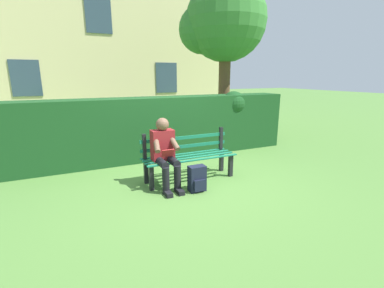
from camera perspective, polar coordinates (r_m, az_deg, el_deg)
The scene contains 7 objects.
ground at distance 5.01m, azimuth -0.49°, elevation -7.48°, with size 60.00×60.00×0.00m, color #517F38.
park_bench at distance 4.92m, azimuth -0.80°, elevation -2.61°, with size 1.70×0.50×0.88m.
person_seated at distance 4.54m, azimuth -5.73°, elevation -1.55°, with size 0.44×0.73×1.17m.
hedge_backdrop at distance 6.25m, azimuth -6.88°, elevation 3.70°, with size 6.52×0.74×1.49m.
tree at distance 8.53m, azimuth 6.33°, elevation 23.99°, with size 2.43×2.32×4.56m.
building_facade at distance 12.48m, azimuth -19.70°, elevation 19.52°, with size 10.03×3.04×6.36m.
backpack at distance 4.46m, azimuth 1.08°, elevation -7.38°, with size 0.28×0.24×0.43m.
Camera 1 is at (1.92, 4.24, 1.85)m, focal length 25.21 mm.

